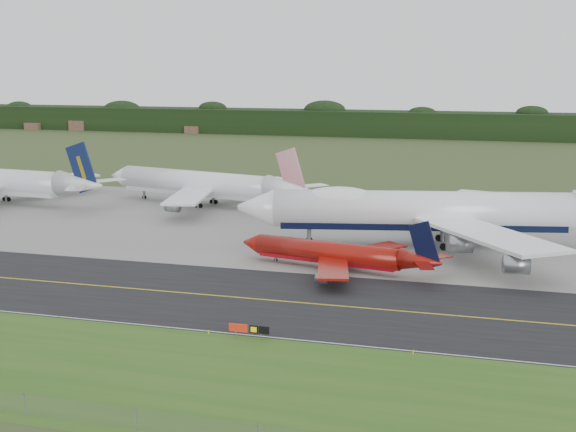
# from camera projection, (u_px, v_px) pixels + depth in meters

# --- Properties ---
(ground) EXTENTS (600.00, 600.00, 0.00)m
(ground) POSITION_uv_depth(u_px,v_px,m) (245.00, 290.00, 122.20)
(ground) COLOR #394721
(ground) RESTS_ON ground
(grass_verge) EXTENTS (400.00, 30.00, 0.01)m
(grass_verge) POSITION_uv_depth(u_px,v_px,m) (142.00, 373.00, 89.16)
(grass_verge) COLOR #2B5719
(grass_verge) RESTS_ON ground
(taxiway) EXTENTS (400.00, 32.00, 0.02)m
(taxiway) POSITION_uv_depth(u_px,v_px,m) (236.00, 297.00, 118.42)
(taxiway) COLOR black
(taxiway) RESTS_ON ground
(apron) EXTENTS (400.00, 78.00, 0.01)m
(apron) POSITION_uv_depth(u_px,v_px,m) (324.00, 227.00, 170.35)
(apron) COLOR gray
(apron) RESTS_ON ground
(taxiway_centreline) EXTENTS (400.00, 0.40, 0.00)m
(taxiway_centreline) POSITION_uv_depth(u_px,v_px,m) (236.00, 297.00, 118.42)
(taxiway_centreline) COLOR gold
(taxiway_centreline) RESTS_ON taxiway
(taxiway_edge_line) EXTENTS (400.00, 0.25, 0.00)m
(taxiway_edge_line) POSITION_uv_depth(u_px,v_px,m) (195.00, 330.00, 103.79)
(taxiway_edge_line) COLOR silver
(taxiway_edge_line) RESTS_ON taxiway
(perimeter_fence) EXTENTS (320.00, 0.10, 320.00)m
(perimeter_fence) POSITION_uv_depth(u_px,v_px,m) (80.00, 412.00, 76.69)
(perimeter_fence) COLOR slate
(perimeter_fence) RESTS_ON ground
(horizon_treeline) EXTENTS (700.00, 25.00, 12.00)m
(horizon_treeline) POSITION_uv_depth(u_px,v_px,m) (434.00, 126.00, 379.63)
(horizon_treeline) COLOR black
(horizon_treeline) RESTS_ON ground
(jet_ba_747) EXTENTS (77.72, 63.41, 19.66)m
(jet_ba_747) POSITION_uv_depth(u_px,v_px,m) (437.00, 211.00, 151.22)
(jet_ba_747) COLOR white
(jet_ba_747) RESTS_ON ground
(jet_red_737) EXTENTS (36.13, 29.01, 9.81)m
(jet_red_737) POSITION_uv_depth(u_px,v_px,m) (338.00, 254.00, 133.89)
(jet_red_737) COLOR maroon
(jet_red_737) RESTS_ON ground
(jet_star_tail) EXTENTS (58.22, 47.81, 15.50)m
(jet_star_tail) POSITION_uv_depth(u_px,v_px,m) (205.00, 185.00, 194.90)
(jet_star_tail) COLOR white
(jet_star_tail) RESTS_ON ground
(taxiway_sign) EXTENTS (5.29, 0.22, 1.76)m
(taxiway_sign) POSITION_uv_depth(u_px,v_px,m) (249.00, 329.00, 100.38)
(taxiway_sign) COLOR slate
(taxiway_sign) RESTS_ON ground
(edge_marker_center) EXTENTS (0.16, 0.16, 0.50)m
(edge_marker_center) POSITION_uv_depth(u_px,v_px,m) (209.00, 332.00, 102.19)
(edge_marker_center) COLOR yellow
(edge_marker_center) RESTS_ON ground
(edge_marker_right) EXTENTS (0.16, 0.16, 0.50)m
(edge_marker_right) POSITION_uv_depth(u_px,v_px,m) (413.00, 352.00, 95.08)
(edge_marker_right) COLOR yellow
(edge_marker_right) RESTS_ON ground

